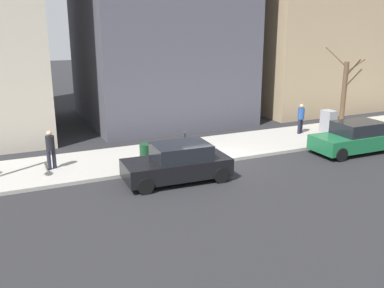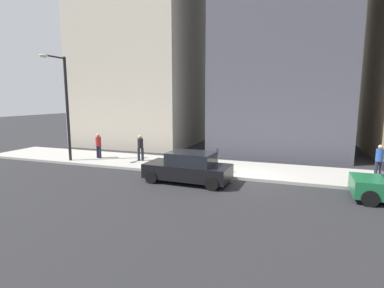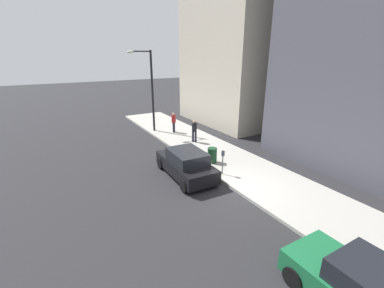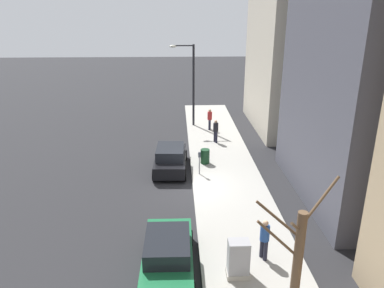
{
  "view_description": "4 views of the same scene",
  "coord_description": "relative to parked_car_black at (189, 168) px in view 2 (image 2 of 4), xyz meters",
  "views": [
    {
      "loc": [
        -16.11,
        8.69,
        6.1
      ],
      "look_at": [
        0.59,
        1.02,
        0.89
      ],
      "focal_mm": 40.0,
      "sensor_mm": 36.0,
      "label": 1
    },
    {
      "loc": [
        -14.72,
        -2.49,
        4.12
      ],
      "look_at": [
        -0.14,
        2.68,
        1.75
      ],
      "focal_mm": 28.0,
      "sensor_mm": 36.0,
      "label": 2
    },
    {
      "loc": [
        -7.37,
        -8.64,
        6.29
      ],
      "look_at": [
        -0.17,
        3.66,
        1.33
      ],
      "focal_mm": 24.0,
      "sensor_mm": 36.0,
      "label": 3
    },
    {
      "loc": [
        -0.8,
        -18.41,
        9.18
      ],
      "look_at": [
        0.11,
        3.57,
        1.25
      ],
      "focal_mm": 35.0,
      "sensor_mm": 36.0,
      "label": 4
    }
  ],
  "objects": [
    {
      "name": "ground_plane",
      "position": [
        1.23,
        -2.48,
        -0.74
      ],
      "size": [
        120.0,
        120.0,
        0.0
      ],
      "primitive_type": "plane",
      "color": "#232326"
    },
    {
      "name": "sidewalk",
      "position": [
        3.23,
        -2.48,
        -0.66
      ],
      "size": [
        4.0,
        36.0,
        0.15
      ],
      "primitive_type": "cube",
      "color": "#9E9B93",
      "rests_on": "ground"
    },
    {
      "name": "parked_car_black",
      "position": [
        0.0,
        0.0,
        0.0
      ],
      "size": [
        2.07,
        4.27,
        1.52
      ],
      "rotation": [
        0.0,
        0.0,
        -0.04
      ],
      "color": "black",
      "rests_on": "ground"
    },
    {
      "name": "parking_meter",
      "position": [
        1.68,
        -1.02,
        0.24
      ],
      "size": [
        0.14,
        0.1,
        1.35
      ],
      "color": "slate",
      "rests_on": "sidewalk"
    },
    {
      "name": "streetlamp",
      "position": [
        1.51,
        8.81,
        3.28
      ],
      "size": [
        1.97,
        0.32,
        6.5
      ],
      "color": "black",
      "rests_on": "sidewalk"
    },
    {
      "name": "trash_bin",
      "position": [
        2.13,
        0.6,
        -0.14
      ],
      "size": [
        0.56,
        0.56,
        0.9
      ],
      "primitive_type": "cylinder",
      "color": "#14381E",
      "rests_on": "sidewalk"
    },
    {
      "name": "pedestrian_near_meter",
      "position": [
        3.67,
        -8.95,
        0.35
      ],
      "size": [
        0.36,
        0.38,
        1.66
      ],
      "rotation": [
        0.0,
        0.0,
        5.11
      ],
      "color": "#1E1E2D",
      "rests_on": "sidewalk"
    },
    {
      "name": "pedestrian_midblock",
      "position": [
        3.17,
        4.44,
        0.35
      ],
      "size": [
        0.36,
        0.38,
        1.66
      ],
      "rotation": [
        0.0,
        0.0,
        1.97
      ],
      "color": "#1E1E2D",
      "rests_on": "sidewalk"
    },
    {
      "name": "pedestrian_far_corner",
      "position": [
        3.01,
        7.51,
        0.35
      ],
      "size": [
        0.36,
        0.39,
        1.66
      ],
      "rotation": [
        0.0,
        0.0,
        4.48
      ],
      "color": "#1E1E2D",
      "rests_on": "sidewalk"
    }
  ]
}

